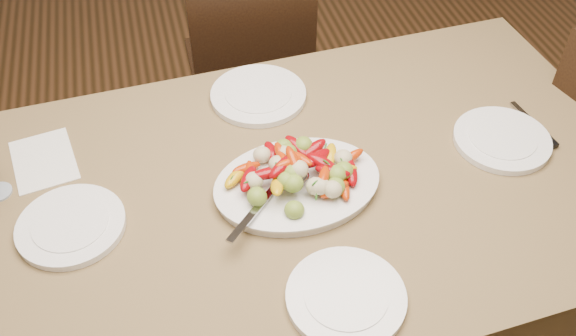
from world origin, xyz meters
The scene contains 11 objects.
dining_table centered at (0.23, 0.07, 0.38)m, with size 1.84×1.04×0.76m, color brown.
chair_far centered at (0.30, 0.98, 0.47)m, with size 0.42×0.42×0.95m, color black, non-canonical shape.
serving_platter centered at (0.25, 0.05, 0.77)m, with size 0.40×0.30×0.02m, color white.
roasted_vegetables centered at (0.25, 0.05, 0.83)m, with size 0.33×0.22×0.09m, color #760308, non-canonical shape.
serving_spoon centered at (0.18, 0.01, 0.81)m, with size 0.28×0.06×0.03m, color #9EA0A8, non-canonical shape.
plate_left centered at (-0.30, 0.06, 0.77)m, with size 0.25×0.25×0.02m, color white.
plate_right centered at (0.82, 0.08, 0.77)m, with size 0.26×0.26×0.02m, color white.
plate_far centered at (0.23, 0.42, 0.77)m, with size 0.27×0.27×0.02m, color white.
plate_near centered at (0.26, -0.29, 0.77)m, with size 0.26×0.26×0.02m, color white.
menu_card centered at (-0.36, 0.31, 0.76)m, with size 0.15×0.21×0.00m, color silver.
table_knife centered at (0.93, 0.11, 0.76)m, with size 0.02×0.20×0.01m, color #9EA0A8, non-canonical shape.
Camera 1 is at (-0.04, -1.00, 1.91)m, focal length 40.00 mm.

